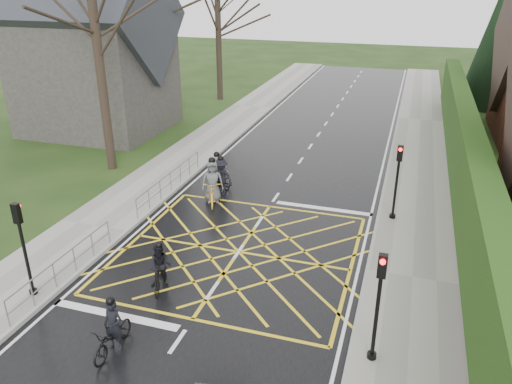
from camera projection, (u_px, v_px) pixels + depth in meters
The scene contains 20 objects.
ground at pixel (239, 252), 17.92m from camera, with size 120.00×120.00×0.00m, color black.
road at pixel (239, 252), 17.92m from camera, with size 9.00×80.00×0.01m, color black.
sidewalk_right at pixel (412, 279), 16.23m from camera, with size 3.00×80.00×0.15m, color gray.
sidewalk_left at pixel (94, 227), 19.55m from camera, with size 3.00×80.00×0.15m, color gray.
stone_wall at pixel (460, 203), 20.88m from camera, with size 0.50×38.00×0.70m, color slate.
hedge at pixel (468, 164), 20.17m from camera, with size 0.90×38.00×2.80m, color #1A3A10.
conifer at pixel (500, 37), 35.63m from camera, with size 4.60×4.60×10.00m.
church at pixel (93, 50), 30.16m from camera, with size 8.80×7.80×11.00m.
tree_near at pixel (92, 4), 22.47m from camera, with size 9.24×9.24×11.44m.
tree_far at pixel (217, 3), 36.80m from camera, with size 8.40×8.40×10.40m.
railing_south at pixel (64, 262), 15.84m from camera, with size 0.05×5.04×1.03m.
railing_north at pixel (170, 177), 22.38m from camera, with size 0.05×6.04×1.03m.
traffic_light_ne at pixel (396, 183), 19.51m from camera, with size 0.24×0.31×3.21m.
traffic_light_se at pixel (377, 309), 12.18m from camera, with size 0.24×0.31×3.21m.
traffic_light_sw at pixel (25, 251), 14.74m from camera, with size 0.24×0.31×3.21m.
cyclist_rear at pixel (113, 334), 13.04m from camera, with size 0.61×1.70×1.65m.
cyclist_back at pixel (160, 271), 15.68m from camera, with size 0.89×1.69×1.63m.
cyclist_mid at pixel (221, 181), 22.27m from camera, with size 1.19×2.00×1.87m.
cyclist_front at pixel (217, 177), 22.63m from camera, with size 1.10×1.97×1.90m.
cyclist_lead at pixel (212, 187), 21.56m from camera, with size 1.52×2.24×2.06m.
Camera 1 is at (5.29, -14.62, 9.19)m, focal length 35.00 mm.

